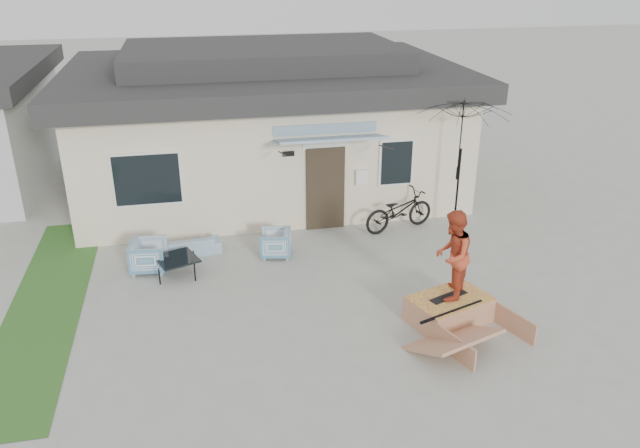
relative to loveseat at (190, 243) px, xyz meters
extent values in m
plane|color=#999B91|center=(2.35, -3.68, -0.27)|extent=(90.00, 90.00, 0.00)
cube|color=#2A5921|center=(-2.85, -1.68, -0.26)|extent=(1.40, 8.00, 0.01)
cube|color=beige|center=(2.35, 4.32, 1.23)|extent=(10.00, 7.00, 3.00)
cube|color=#262626|center=(2.35, 4.32, 2.98)|extent=(10.80, 7.80, 0.50)
cube|color=#262626|center=(2.35, 4.32, 3.53)|extent=(7.50, 4.50, 0.60)
cube|color=#32271B|center=(3.35, 0.78, 0.78)|extent=(0.95, 0.08, 2.10)
cube|color=white|center=(-0.85, 0.79, 1.33)|extent=(1.60, 0.06, 1.30)
cube|color=white|center=(5.15, 0.79, 1.33)|extent=(0.90, 0.06, 1.20)
cube|color=teal|center=(3.35, 0.27, 2.18)|extent=(2.50, 1.09, 0.29)
imported|color=teal|center=(0.00, 0.00, 0.00)|extent=(1.41, 0.55, 0.54)
imported|color=teal|center=(-0.90, -0.66, 0.12)|extent=(0.77, 0.82, 0.77)
imported|color=teal|center=(1.90, -0.52, 0.08)|extent=(0.75, 0.78, 0.69)
cube|color=black|center=(-0.31, -1.00, -0.07)|extent=(1.05, 1.05, 0.40)
imported|color=black|center=(5.12, 0.31, 0.35)|extent=(2.03, 1.17, 1.23)
cylinder|color=black|center=(6.49, 0.03, 0.78)|extent=(0.05, 0.05, 2.10)
imported|color=black|center=(6.49, 0.03, 1.48)|extent=(2.47, 2.32, 0.90)
cube|color=black|center=(4.68, -3.89, 0.24)|extent=(0.83, 0.48, 0.05)
imported|color=#BC4326|center=(4.68, -3.89, 1.12)|extent=(1.00, 1.05, 1.71)
camera|label=1|loc=(0.21, -13.37, 6.15)|focal=35.24mm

